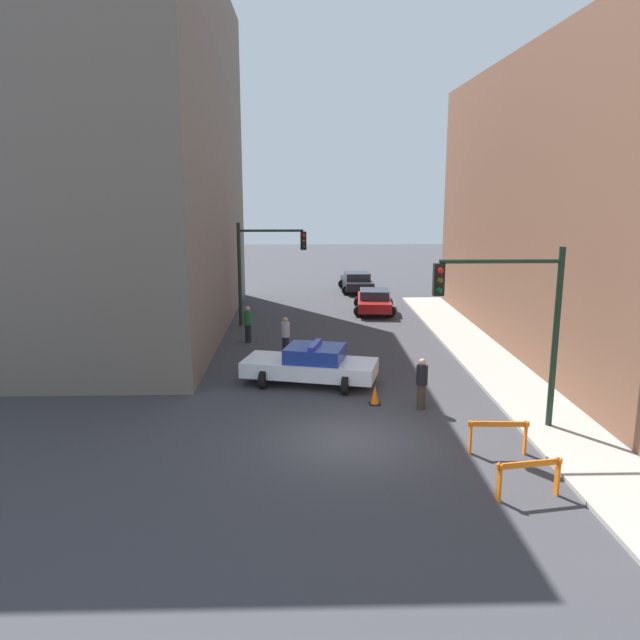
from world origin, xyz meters
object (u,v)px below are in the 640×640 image
Objects in this scene: traffic_light_near at (516,311)px; barrier_mid at (498,432)px; parked_car_near at (374,301)px; parked_car_mid at (357,282)px; barrier_front at (529,473)px; police_car at (311,365)px; traffic_light_far at (261,259)px; traffic_cone at (375,395)px; pedestrian_corner at (248,324)px; pedestrian_sidewalk at (422,383)px; pedestrian_crossing at (286,336)px.

barrier_mid is (-0.86, -1.67, -2.91)m from traffic_light_near.
traffic_light_near is 1.17× the size of parked_car_near.
parked_car_mid is 2.72× the size of barrier_mid.
traffic_light_near is at bearing 77.45° from barrier_front.
police_car reaches higher than parked_car_near.
traffic_light_far is 7.93× the size of traffic_cone.
police_car is at bearing -101.23° from parked_car_mid.
pedestrian_corner reaches higher than police_car.
traffic_cone is at bearing 148.61° from traffic_light_near.
pedestrian_corner is at bearing -76.64° from pedestrian_sidewalk.
traffic_light_near reaches higher than parked_car_near.
traffic_light_far is 1.17× the size of parked_car_near.
police_car reaches higher than parked_car_mid.
traffic_cone is at bearing -95.10° from parked_car_mid.
pedestrian_crossing reaches higher than traffic_cone.
traffic_light_near is at bearing -60.26° from traffic_light_far.
police_car is 7.78m from barrier_mid.
barrier_front is at bearing -88.79° from parked_car_mid.
pedestrian_crossing reaches higher than barrier_front.
police_car reaches higher than barrier_front.
parked_car_mid is 2.62× the size of pedestrian_corner.
traffic_light_near is 1.00× the size of traffic_light_far.
barrier_front is (4.80, -8.50, -0.11)m from police_car.
pedestrian_corner reaches higher than parked_car_near.
pedestrian_sidewalk is 5.99m from barrier_front.
parked_car_near is at bearing 28.24° from traffic_light_far.
parked_car_near is at bearing 93.37° from barrier_mid.
pedestrian_corner reaches higher than traffic_cone.
pedestrian_crossing is 11.52m from barrier_mid.
parked_car_mid is at bearing 102.28° from pedestrian_corner.
pedestrian_crossing is at bearing 116.84° from traffic_cone.
traffic_light_near is at bearing -78.54° from parked_car_near.
pedestrian_sidewalk is at bearing -18.69° from pedestrian_corner.
barrier_front is at bearing -91.06° from barrier_mid.
pedestrian_crossing is 6.76m from traffic_cone.
traffic_light_near is at bearing 62.70° from barrier_mid.
police_car is at bearing -46.28° from pedestrian_crossing.
pedestrian_sidewalk reaches higher than police_car.
traffic_light_far is 12.14m from parked_car_mid.
barrier_mid is (1.47, -26.09, -0.06)m from parked_car_mid.
barrier_mid is at bearing -88.43° from parked_car_mid.
pedestrian_sidewalk reaches higher than parked_car_mid.
traffic_cone is (-2.76, 6.31, -0.30)m from barrier_front.
pedestrian_corner is 10.83m from pedestrian_sidewalk.
parked_car_near is (3.73, 12.88, -0.05)m from police_car.
barrier_front is at bearing -136.29° from police_car.
parked_car_mid is at bearing 103.88° from pedestrian_crossing.
barrier_front is at bearing 81.20° from pedestrian_sidewalk.
parked_car_near is at bearing -1.87° from police_car.
traffic_light_near is 3.28× the size of barrier_front.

